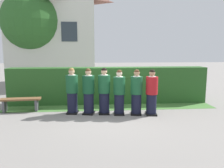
{
  "coord_description": "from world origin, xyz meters",
  "views": [
    {
      "loc": [
        -0.59,
        -7.44,
        2.22
      ],
      "look_at": [
        0.0,
        0.0,
        1.05
      ],
      "focal_mm": 35.57,
      "sensor_mm": 36.0,
      "label": 1
    }
  ],
  "objects_px": {
    "student_front_row_1": "(89,92)",
    "student_front_row_4": "(136,93)",
    "student_front_row_3": "(119,93)",
    "student_front_row_2": "(104,92)",
    "student_front_row_0": "(72,92)",
    "wooden_bench": "(21,102)",
    "student_in_red_blazer": "(152,93)"
  },
  "relations": [
    {
      "from": "student_in_red_blazer",
      "to": "student_front_row_2",
      "type": "bearing_deg",
      "value": 171.2
    },
    {
      "from": "student_front_row_4",
      "to": "student_in_red_blazer",
      "type": "relative_size",
      "value": 1.0
    },
    {
      "from": "student_front_row_0",
      "to": "student_front_row_2",
      "type": "relative_size",
      "value": 1.0
    },
    {
      "from": "student_front_row_0",
      "to": "student_front_row_2",
      "type": "xyz_separation_m",
      "value": [
        1.11,
        -0.14,
        0.0
      ]
    },
    {
      "from": "student_front_row_4",
      "to": "wooden_bench",
      "type": "height_order",
      "value": "student_front_row_4"
    },
    {
      "from": "student_front_row_4",
      "to": "wooden_bench",
      "type": "distance_m",
      "value": 4.16
    },
    {
      "from": "student_front_row_1",
      "to": "student_front_row_3",
      "type": "xyz_separation_m",
      "value": [
        1.04,
        -0.15,
        -0.02
      ]
    },
    {
      "from": "student_front_row_3",
      "to": "wooden_bench",
      "type": "relative_size",
      "value": 1.09
    },
    {
      "from": "student_front_row_4",
      "to": "student_front_row_3",
      "type": "bearing_deg",
      "value": 174.43
    },
    {
      "from": "student_front_row_2",
      "to": "student_front_row_3",
      "type": "height_order",
      "value": "student_front_row_2"
    },
    {
      "from": "student_in_red_blazer",
      "to": "wooden_bench",
      "type": "relative_size",
      "value": 1.1
    },
    {
      "from": "student_front_row_0",
      "to": "student_front_row_1",
      "type": "relative_size",
      "value": 1.01
    },
    {
      "from": "student_front_row_2",
      "to": "student_front_row_4",
      "type": "bearing_deg",
      "value": -8.76
    },
    {
      "from": "student_front_row_0",
      "to": "student_front_row_4",
      "type": "xyz_separation_m",
      "value": [
        2.2,
        -0.31,
        -0.02
      ]
    },
    {
      "from": "wooden_bench",
      "to": "student_front_row_1",
      "type": "bearing_deg",
      "value": -11.15
    },
    {
      "from": "student_front_row_3",
      "to": "student_in_red_blazer",
      "type": "height_order",
      "value": "student_in_red_blazer"
    },
    {
      "from": "student_front_row_2",
      "to": "student_front_row_3",
      "type": "bearing_deg",
      "value": -12.38
    },
    {
      "from": "student_front_row_0",
      "to": "student_in_red_blazer",
      "type": "bearing_deg",
      "value": -8.2
    },
    {
      "from": "student_front_row_1",
      "to": "wooden_bench",
      "type": "height_order",
      "value": "student_front_row_1"
    },
    {
      "from": "student_front_row_0",
      "to": "student_front_row_2",
      "type": "height_order",
      "value": "student_front_row_2"
    },
    {
      "from": "student_front_row_0",
      "to": "wooden_bench",
      "type": "bearing_deg",
      "value": 168.74
    },
    {
      "from": "student_front_row_3",
      "to": "student_in_red_blazer",
      "type": "distance_m",
      "value": 1.1
    },
    {
      "from": "student_front_row_1",
      "to": "student_in_red_blazer",
      "type": "bearing_deg",
      "value": -7.5
    },
    {
      "from": "student_front_row_3",
      "to": "student_front_row_2",
      "type": "bearing_deg",
      "value": 167.62
    },
    {
      "from": "student_front_row_1",
      "to": "student_front_row_4",
      "type": "relative_size",
      "value": 1.02
    },
    {
      "from": "student_front_row_2",
      "to": "wooden_bench",
      "type": "bearing_deg",
      "value": 170.19
    },
    {
      "from": "student_front_row_0",
      "to": "student_front_row_3",
      "type": "xyz_separation_m",
      "value": [
        1.62,
        -0.25,
        -0.03
      ]
    },
    {
      "from": "student_front_row_1",
      "to": "student_front_row_3",
      "type": "distance_m",
      "value": 1.06
    },
    {
      "from": "student_in_red_blazer",
      "to": "student_front_row_3",
      "type": "bearing_deg",
      "value": 172.89
    },
    {
      "from": "student_front_row_2",
      "to": "student_in_red_blazer",
      "type": "bearing_deg",
      "value": -8.8
    },
    {
      "from": "student_front_row_1",
      "to": "student_front_row_3",
      "type": "relative_size",
      "value": 1.03
    },
    {
      "from": "student_front_row_0",
      "to": "student_in_red_blazer",
      "type": "height_order",
      "value": "student_front_row_0"
    }
  ]
}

